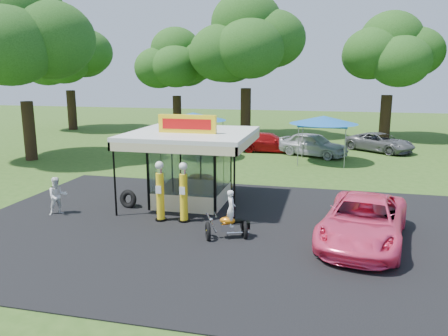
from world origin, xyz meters
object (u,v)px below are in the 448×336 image
at_px(gas_pump_left, 160,193).
at_px(kiosk_car, 205,182).
at_px(bg_car_c, 313,144).
at_px(tent_east, 324,120).
at_px(spectator_west, 58,196).
at_px(bg_car_b, 269,142).
at_px(pink_sedan, 363,221).
at_px(gas_station_kiosk, 192,166).
at_px(tent_west, 193,117).
at_px(motorcycle, 230,219).
at_px(bg_car_d, 380,142).
at_px(gas_pump_right, 184,194).
at_px(bg_car_a, 154,138).

distance_m(gas_pump_left, kiosk_car, 4.95).
bearing_deg(bg_car_c, tent_east, -137.33).
bearing_deg(spectator_west, bg_car_c, 13.19).
bearing_deg(bg_car_b, pink_sedan, -165.28).
distance_m(gas_station_kiosk, bg_car_c, 14.58).
height_order(gas_station_kiosk, tent_west, gas_station_kiosk).
xyz_separation_m(motorcycle, kiosk_car, (-2.67, 6.13, -0.26)).
relative_size(gas_station_kiosk, tent_east, 1.18).
height_order(kiosk_car, bg_car_d, bg_car_d).
bearing_deg(gas_pump_left, bg_car_c, 71.42).
relative_size(motorcycle, tent_east, 0.42).
height_order(motorcycle, pink_sedan, motorcycle).
relative_size(gas_station_kiosk, gas_pump_left, 2.15).
height_order(bg_car_d, tent_west, tent_west).
height_order(gas_pump_left, spectator_west, gas_pump_left).
xyz_separation_m(gas_station_kiosk, bg_car_b, (1.61, 14.74, -1.06)).
xyz_separation_m(gas_pump_left, motorcycle, (3.16, -1.26, -0.46)).
relative_size(gas_pump_right, tent_west, 0.54).
relative_size(gas_station_kiosk, tent_west, 1.16).
bearing_deg(spectator_west, gas_station_kiosk, -15.87).
bearing_deg(tent_east, gas_station_kiosk, -116.63).
relative_size(gas_pump_left, bg_car_c, 0.49).
relative_size(motorcycle, kiosk_car, 0.68).
distance_m(gas_pump_left, pink_sedan, 7.90).
height_order(bg_car_a, bg_car_d, bg_car_a).
bearing_deg(kiosk_car, bg_car_c, -23.57).
bearing_deg(bg_car_b, tent_west, 124.56).
bearing_deg(bg_car_a, gas_pump_right, -163.78).
relative_size(gas_station_kiosk, bg_car_a, 1.12).
height_order(motorcycle, bg_car_b, motorcycle).
distance_m(kiosk_car, bg_car_a, 14.52).
bearing_deg(tent_west, bg_car_b, 37.68).
xyz_separation_m(gas_station_kiosk, spectator_west, (-5.08, -2.89, -0.96)).
relative_size(tent_west, tent_east, 1.02).
bearing_deg(gas_station_kiosk, bg_car_b, 83.77).
distance_m(kiosk_car, bg_car_b, 12.64).
distance_m(gas_pump_left, bg_car_b, 17.55).
relative_size(kiosk_car, bg_car_b, 0.56).
relative_size(pink_sedan, bg_car_c, 1.15).
xyz_separation_m(kiosk_car, bg_car_c, (5.00, 11.46, 0.39)).
xyz_separation_m(gas_station_kiosk, kiosk_car, (-0.00, 2.21, -1.30)).
bearing_deg(kiosk_car, tent_east, -31.89).
bearing_deg(motorcycle, bg_car_c, 60.93).
xyz_separation_m(gas_station_kiosk, tent_west, (-3.31, 10.94, 1.17)).
height_order(gas_pump_left, tent_east, tent_east).
height_order(gas_pump_left, gas_pump_right, gas_pump_left).
distance_m(pink_sedan, bg_car_b, 18.84).
bearing_deg(kiosk_car, spectator_west, 135.07).
xyz_separation_m(gas_pump_left, tent_east, (6.20, 14.04, 1.68)).
xyz_separation_m(gas_pump_right, bg_car_b, (1.13, 17.32, -0.47)).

